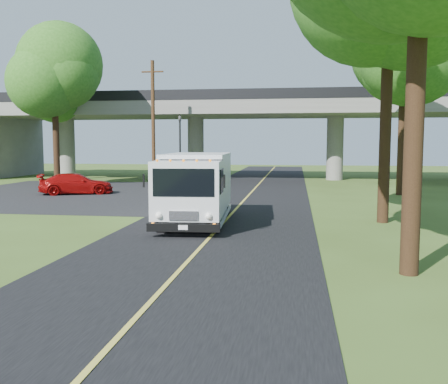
% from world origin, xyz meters
% --- Properties ---
extents(ground, '(120.00, 120.00, 0.00)m').
position_xyz_m(ground, '(0.00, 0.00, 0.00)').
color(ground, '#3C511D').
rests_on(ground, ground).
extents(road, '(7.00, 90.00, 0.02)m').
position_xyz_m(road, '(0.00, 10.00, 0.01)').
color(road, black).
rests_on(road, ground).
extents(parking_lot, '(16.00, 18.00, 0.01)m').
position_xyz_m(parking_lot, '(-11.00, 18.00, 0.01)').
color(parking_lot, black).
rests_on(parking_lot, ground).
extents(lane_line, '(0.12, 90.00, 0.01)m').
position_xyz_m(lane_line, '(0.00, 10.00, 0.03)').
color(lane_line, gold).
rests_on(lane_line, road).
extents(overpass, '(54.00, 10.00, 7.30)m').
position_xyz_m(overpass, '(0.00, 32.00, 4.56)').
color(overpass, slate).
rests_on(overpass, ground).
extents(traffic_signal, '(0.18, 0.22, 5.20)m').
position_xyz_m(traffic_signal, '(-6.00, 26.00, 3.20)').
color(traffic_signal, black).
rests_on(traffic_signal, ground).
extents(utility_pole, '(1.60, 0.26, 9.00)m').
position_xyz_m(utility_pole, '(-7.50, 24.00, 4.59)').
color(utility_pole, '#472D19').
rests_on(utility_pole, ground).
extents(tree_right_far, '(5.77, 5.67, 10.99)m').
position_xyz_m(tree_right_far, '(9.21, 19.84, 8.30)').
color(tree_right_far, '#382314').
rests_on(tree_right_far, ground).
extents(tree_left_lot, '(5.60, 5.50, 10.50)m').
position_xyz_m(tree_left_lot, '(-13.79, 21.84, 7.90)').
color(tree_left_lot, '#382314').
rests_on(tree_left_lot, ground).
extents(tree_left_far, '(5.26, 5.16, 9.89)m').
position_xyz_m(tree_left_far, '(-16.79, 27.84, 7.45)').
color(tree_left_far, '#382314').
rests_on(tree_left_far, ground).
extents(step_van, '(2.81, 6.61, 2.71)m').
position_xyz_m(step_van, '(-1.05, 7.71, 1.48)').
color(step_van, silver).
rests_on(step_van, ground).
extents(red_sedan, '(4.75, 3.33, 1.28)m').
position_xyz_m(red_sedan, '(-10.53, 17.56, 0.64)').
color(red_sedan, '#970A09').
rests_on(red_sedan, ground).
extents(pedestrian, '(0.74, 0.52, 1.92)m').
position_xyz_m(pedestrian, '(-3.80, 18.56, 0.96)').
color(pedestrian, gray).
rests_on(pedestrian, ground).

